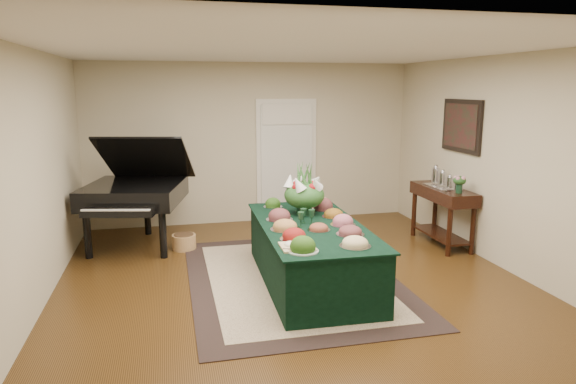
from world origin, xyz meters
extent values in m
plane|color=black|center=(0.00, 0.00, 0.00)|extent=(6.00, 6.00, 0.00)
cube|color=black|center=(0.01, 0.13, 0.01)|extent=(2.46, 3.45, 0.01)
cube|color=beige|center=(0.01, 0.13, 0.01)|extent=(1.97, 2.95, 0.01)
cube|color=silver|center=(0.60, 2.98, 1.05)|extent=(1.05, 0.04, 2.10)
cube|color=silver|center=(0.60, 2.96, 1.00)|extent=(0.90, 0.06, 2.00)
cube|color=black|center=(0.20, -0.04, 0.35)|extent=(1.16, 2.42, 0.71)
cube|color=black|center=(0.20, -0.04, 0.71)|extent=(1.22, 2.48, 0.02)
cylinder|color=silver|center=(-0.14, -0.58, 0.73)|extent=(0.30, 0.30, 0.01)
ellipsoid|color=maroon|center=(-0.14, -0.58, 0.78)|extent=(0.25, 0.25, 0.09)
cylinder|color=silver|center=(0.49, -0.55, 0.73)|extent=(0.31, 0.31, 0.01)
ellipsoid|color=brown|center=(0.49, -0.55, 0.77)|extent=(0.25, 0.25, 0.07)
cylinder|color=silver|center=(-0.12, 0.24, 0.73)|extent=(0.33, 0.33, 0.01)
ellipsoid|color=brown|center=(-0.12, 0.24, 0.78)|extent=(0.27, 0.27, 0.10)
cylinder|color=silver|center=(0.40, -0.96, 0.73)|extent=(0.32, 0.32, 0.01)
ellipsoid|color=beige|center=(0.40, -0.96, 0.77)|extent=(0.26, 0.26, 0.07)
cylinder|color=#AAB4AA|center=(-0.15, -0.99, 0.73)|extent=(0.31, 0.31, 0.01)
ellipsoid|color=#2F5D18|center=(-0.15, -0.99, 0.79)|extent=(0.26, 0.26, 0.11)
cylinder|color=silver|center=(0.55, -0.16, 0.73)|extent=(0.29, 0.29, 0.01)
ellipsoid|color=#B75B6B|center=(0.55, -0.16, 0.78)|extent=(0.24, 0.24, 0.09)
cylinder|color=silver|center=(0.59, 0.96, 0.73)|extent=(0.31, 0.31, 0.01)
ellipsoid|color=beige|center=(0.59, 0.96, 0.77)|extent=(0.26, 0.26, 0.07)
cylinder|color=silver|center=(-0.06, 0.92, 0.73)|extent=(0.25, 0.25, 0.01)
ellipsoid|color=#2F5D18|center=(-0.06, 0.92, 0.78)|extent=(0.21, 0.21, 0.09)
cylinder|color=silver|center=(0.56, 0.23, 0.73)|extent=(0.29, 0.29, 0.01)
ellipsoid|color=brown|center=(0.56, 0.23, 0.77)|extent=(0.24, 0.24, 0.07)
cylinder|color=silver|center=(0.21, -0.31, 0.73)|extent=(0.26, 0.26, 0.01)
ellipsoid|color=brown|center=(0.21, -0.31, 0.76)|extent=(0.21, 0.21, 0.06)
cylinder|color=silver|center=(-0.15, -0.20, 0.73)|extent=(0.33, 0.33, 0.01)
ellipsoid|color=#B47B40|center=(-0.15, -0.20, 0.77)|extent=(0.27, 0.27, 0.08)
cylinder|color=silver|center=(0.55, 0.63, 0.73)|extent=(0.31, 0.31, 0.01)
ellipsoid|color=brown|center=(0.55, 0.63, 0.79)|extent=(0.26, 0.26, 0.11)
cube|color=tan|center=(-0.17, -0.85, 0.73)|extent=(0.34, 0.34, 0.02)
ellipsoid|color=beige|center=(-0.23, -0.81, 0.78)|extent=(0.14, 0.14, 0.08)
ellipsoid|color=beige|center=(-0.09, -0.80, 0.77)|extent=(0.12, 0.12, 0.07)
cube|color=#FCA227|center=(-0.13, -0.93, 0.77)|extent=(0.11, 0.10, 0.05)
cylinder|color=black|center=(0.25, 0.47, 0.82)|extent=(0.20, 0.20, 0.20)
ellipsoid|color=#265421|center=(0.25, 0.47, 0.96)|extent=(0.51, 0.51, 0.33)
cylinder|color=black|center=(-2.51, 1.53, 0.33)|extent=(0.10, 0.10, 0.65)
cylinder|color=black|center=(-1.51, 1.30, 0.33)|extent=(0.10, 0.10, 0.65)
cylinder|color=black|center=(-1.76, 2.55, 0.33)|extent=(0.10, 0.10, 0.65)
cube|color=black|center=(-1.89, 1.96, 0.79)|extent=(1.57, 1.64, 0.28)
cube|color=black|center=(-2.06, 1.19, 0.70)|extent=(0.96, 0.42, 0.10)
cube|color=black|center=(-1.71, 2.07, 1.28)|extent=(1.44, 1.26, 0.72)
cylinder|color=olive|center=(-1.23, 1.63, 0.11)|extent=(0.34, 0.34, 0.21)
cylinder|color=black|center=(2.31, 0.48, 0.34)|extent=(0.07, 0.07, 0.68)
cylinder|color=black|center=(2.68, 0.48, 0.34)|extent=(0.07, 0.07, 0.68)
cylinder|color=black|center=(2.31, 1.52, 0.34)|extent=(0.07, 0.07, 0.68)
cylinder|color=black|center=(2.68, 1.52, 0.34)|extent=(0.07, 0.07, 0.68)
cube|color=black|center=(2.50, 1.00, 0.77)|extent=(0.45, 1.24, 0.18)
cube|color=black|center=(2.50, 1.00, 0.15)|extent=(0.38, 1.09, 0.03)
cube|color=silver|center=(2.50, 1.02, 0.87)|extent=(0.34, 0.58, 0.02)
cylinder|color=black|center=(2.50, 0.60, 0.93)|extent=(0.09, 0.09, 0.13)
ellipsoid|color=#CD8498|center=(2.50, 0.60, 1.05)|extent=(0.20, 0.20, 0.13)
cube|color=black|center=(2.72, 1.00, 1.75)|extent=(0.04, 0.95, 0.75)
cube|color=#451219|center=(2.69, 1.00, 1.75)|extent=(0.01, 0.82, 0.62)
camera|label=1|loc=(-1.39, -5.61, 2.30)|focal=32.00mm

